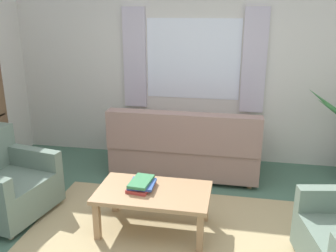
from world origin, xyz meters
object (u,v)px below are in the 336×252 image
Objects in this scene: book_stack_on_table at (141,184)px; coffee_table at (153,196)px; couch at (185,149)px; armchair_left at (3,184)px.

coffee_table is at bearing -13.27° from book_stack_on_table.
armchair_left is (-1.75, -1.34, -0.01)m from couch.
book_stack_on_table is at bearing 79.78° from couch.
couch is 5.75× the size of book_stack_on_table.
coffee_table is (1.64, -0.01, 0.03)m from armchair_left.
couch reaches higher than coffee_table.
couch is at bearing -42.04° from armchair_left.
coffee_table is at bearing 85.29° from couch.
armchair_left is 2.95× the size of book_stack_on_table.
armchair_left reaches higher than coffee_table.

